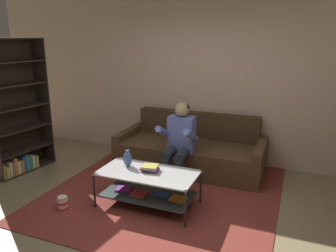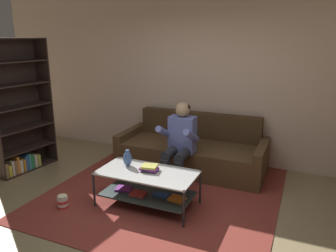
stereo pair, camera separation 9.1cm
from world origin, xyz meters
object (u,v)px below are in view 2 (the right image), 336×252
book_stack (149,168)px  person_seated_center (180,140)px  vase (127,158)px  couch (192,151)px  coffee_table (148,184)px  popcorn_tub (63,201)px  bookshelf (18,119)px

book_stack → person_seated_center: bearing=83.0°
vase → book_stack: 0.34m
person_seated_center → book_stack: bearing=-97.0°
couch → coffee_table: 1.41m
popcorn_tub → coffee_table: bearing=27.3°
person_seated_center → coffee_table: 0.91m
book_stack → bookshelf: bearing=174.3°
couch → vase: size_ratio=10.66×
person_seated_center → vase: (-0.43, -0.75, -0.08)m
bookshelf → vase: bearing=-5.6°
book_stack → bookshelf: (-2.43, 0.24, 0.34)m
coffee_table → popcorn_tub: coffee_table is taller
coffee_table → vase: 0.43m
bookshelf → coffee_table: bearing=-6.7°
bookshelf → popcorn_tub: size_ratio=11.02×
person_seated_center → coffee_table: (-0.10, -0.83, -0.34)m
person_seated_center → book_stack: 0.81m
person_seated_center → bookshelf: (-2.53, -0.55, 0.19)m
person_seated_center → bookshelf: 2.59m
person_seated_center → popcorn_tub: (-1.06, -1.32, -0.55)m
couch → vase: 1.42m
couch → coffee_table: bearing=-94.2°
vase → popcorn_tub: 0.97m
person_seated_center → coffee_table: bearing=-97.1°
person_seated_center → couch: bearing=90.0°
couch → coffee_table: size_ratio=1.89×
coffee_table → popcorn_tub: size_ratio=6.54×
coffee_table → bookshelf: 2.50m
bookshelf → person_seated_center: bearing=12.2°
couch → popcorn_tub: size_ratio=12.39×
coffee_table → book_stack: bearing=80.9°
couch → popcorn_tub: bearing=-119.1°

